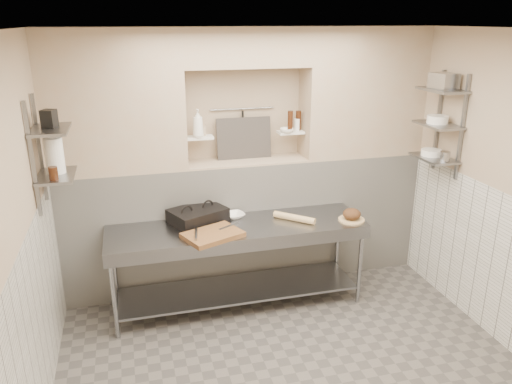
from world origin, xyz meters
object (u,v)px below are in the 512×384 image
object	(u,v)px
bread_loaf	(352,214)
panini_press	(198,216)
bowl_alcove	(287,130)
bottle_soap	(198,123)
prep_table	(238,250)
jug_left	(55,156)
rolling_pin	(294,218)
mixing_bowl	(235,215)
cutting_board	(213,235)

from	to	relation	value
bread_loaf	panini_press	bearing A→B (deg)	167.03
bowl_alcove	panini_press	bearing A→B (deg)	-163.77
bottle_soap	bowl_alcove	world-z (taller)	bottle_soap
prep_table	bread_loaf	distance (m)	1.22
bread_loaf	jug_left	xyz separation A→B (m)	(-2.78, 0.05, 0.79)
bottle_soap	bowl_alcove	size ratio (longest dim) A/B	1.96
prep_table	rolling_pin	distance (m)	0.66
prep_table	bowl_alcove	xyz separation A→B (m)	(0.66, 0.51, 1.09)
prep_table	mixing_bowl	bearing A→B (deg)	85.25
mixing_bowl	rolling_pin	size ratio (longest dim) A/B	0.45
panini_press	bowl_alcove	world-z (taller)	bowl_alcove
bottle_soap	bowl_alcove	bearing A→B (deg)	-0.55
bottle_soap	mixing_bowl	bearing A→B (deg)	-42.81
cutting_board	rolling_pin	xyz separation A→B (m)	(0.88, 0.19, 0.01)
prep_table	bottle_soap	size ratio (longest dim) A/B	8.92
panini_press	mixing_bowl	xyz separation A→B (m)	(0.39, 0.03, -0.05)
mixing_bowl	bread_loaf	xyz separation A→B (m)	(1.15, -0.38, 0.05)
bowl_alcove	prep_table	bearing A→B (deg)	-142.41
bottle_soap	jug_left	bearing A→B (deg)	-155.23
prep_table	cutting_board	distance (m)	0.45
bottle_soap	jug_left	distance (m)	1.46
mixing_bowl	bottle_soap	distance (m)	1.02
panini_press	bowl_alcove	size ratio (longest dim) A/B	4.34
bowl_alcove	cutting_board	bearing A→B (deg)	-143.43
mixing_bowl	rolling_pin	xyz separation A→B (m)	(0.58, -0.24, 0.01)
mixing_bowl	bowl_alcove	distance (m)	1.07
bread_loaf	prep_table	bearing A→B (deg)	172.97
panini_press	bottle_soap	bearing A→B (deg)	50.92
cutting_board	bowl_alcove	bearing A→B (deg)	36.57
prep_table	bowl_alcove	world-z (taller)	bowl_alcove
mixing_bowl	cutting_board	bearing A→B (deg)	-125.55
prep_table	bowl_alcove	distance (m)	1.38
mixing_bowl	jug_left	xyz separation A→B (m)	(-1.63, -0.33, 0.84)
panini_press	cutting_board	world-z (taller)	panini_press
panini_press	bowl_alcove	bearing A→B (deg)	-8.16
mixing_bowl	bottle_soap	size ratio (longest dim) A/B	0.69
bread_loaf	bowl_alcove	distance (m)	1.13
prep_table	jug_left	size ratio (longest dim) A/B	8.48
bottle_soap	bowl_alcove	distance (m)	0.96
bread_loaf	bottle_soap	bearing A→B (deg)	155.50
bottle_soap	prep_table	bearing A→B (deg)	-61.04
jug_left	panini_press	bearing A→B (deg)	13.60
bowl_alcove	bread_loaf	bearing A→B (deg)	-52.29
panini_press	mixing_bowl	world-z (taller)	panini_press
prep_table	panini_press	world-z (taller)	panini_press
cutting_board	jug_left	size ratio (longest dim) A/B	1.71
jug_left	bowl_alcove	bearing A→B (deg)	14.80
cutting_board	bread_loaf	distance (m)	1.46
prep_table	bread_loaf	bearing A→B (deg)	-7.03
rolling_pin	bottle_soap	xyz separation A→B (m)	(-0.88, 0.53, 0.92)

